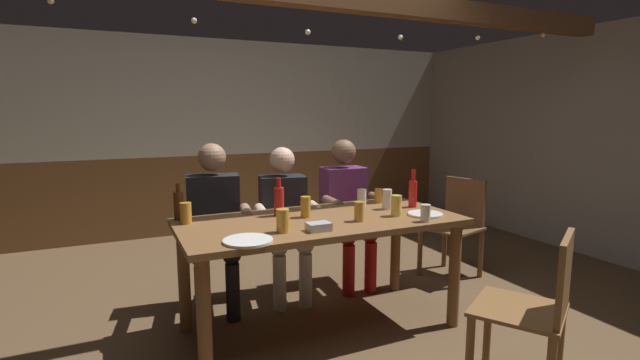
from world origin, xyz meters
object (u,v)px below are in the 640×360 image
condiment_caddy (319,227)px  pint_glass_4 (283,221)px  person_0 (214,219)px  pint_glass_7 (387,199)px  person_2 (347,206)px  pint_glass_6 (425,213)px  person_1 (285,216)px  pint_glass_0 (362,197)px  pint_glass_8 (186,213)px  bottle_2 (179,205)px  plate_1 (248,241)px  dining_table (321,234)px  plate_0 (425,214)px  chair_empty_near_left (457,224)px  pint_glass_1 (379,196)px  pint_glass_3 (306,207)px  pint_glass_2 (396,206)px  bottle_1 (413,192)px  chair_empty_near_right (535,308)px  bottle_0 (279,201)px  pint_glass_5 (359,211)px

condiment_caddy → pint_glass_4: size_ratio=0.99×
person_0 → pint_glass_7: person_0 is taller
person_2 → pint_glass_6: 1.04m
person_1 → pint_glass_0: (0.49, -0.37, 0.18)m
condiment_caddy → pint_glass_8: pint_glass_8 is taller
bottle_2 → pint_glass_0: bottle_2 is taller
person_0 → plate_1: person_0 is taller
dining_table → person_2: person_2 is taller
person_2 → pint_glass_0: 0.42m
plate_0 → pint_glass_6: bearing=-127.7°
chair_empty_near_left → plate_1: (-2.15, -0.75, 0.31)m
pint_glass_4 → pint_glass_1: bearing=27.5°
pint_glass_1 → pint_glass_4: pint_glass_4 is taller
person_2 → plate_1: 1.52m
dining_table → plate_0: 0.74m
person_2 → pint_glass_6: person_2 is taller
pint_glass_3 → pint_glass_1: bearing=16.9°
person_2 → plate_0: person_2 is taller
pint_glass_3 → person_2: bearing=43.0°
chair_empty_near_left → bottle_2: size_ratio=3.60×
pint_glass_2 → pint_glass_4: bearing=-175.1°
bottle_1 → plate_1: bearing=-164.8°
plate_1 → pint_glass_6: size_ratio=2.42×
dining_table → person_0: (-0.57, 0.66, 0.02)m
condiment_caddy → pint_glass_0: size_ratio=1.16×
plate_1 → pint_glass_8: pint_glass_8 is taller
pint_glass_0 → pint_glass_2: size_ratio=0.84×
chair_empty_near_left → pint_glass_4: bearing=93.3°
person_0 → chair_empty_near_right: person_0 is taller
person_1 → bottle_0: person_1 is taller
person_1 → pint_glass_6: person_1 is taller
bottle_0 → pint_glass_3: bottle_0 is taller
condiment_caddy → bottle_1: bottle_1 is taller
person_0 → pint_glass_7: bearing=162.9°
bottle_2 → pint_glass_1: (1.50, -0.07, -0.05)m
chair_empty_near_right → bottle_0: bearing=93.0°
pint_glass_5 → bottle_1: bearing=20.4°
plate_1 → pint_glass_6: bearing=-1.7°
pint_glass_3 → bottle_1: bearing=-2.0°
chair_empty_near_right → pint_glass_3: pint_glass_3 is taller
bottle_1 → bottle_2: bearing=168.9°
dining_table → pint_glass_5: 0.31m
pint_glass_4 → pint_glass_7: 0.96m
person_2 → bottle_2: (-1.42, -0.30, 0.19)m
chair_empty_near_left → person_2: bearing=61.2°
chair_empty_near_right → plate_1: chair_empty_near_right is taller
person_1 → pint_glass_1: person_1 is taller
person_2 → bottle_2: size_ratio=5.09×
plate_1 → pint_glass_6: 1.18m
dining_table → pint_glass_0: 0.58m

